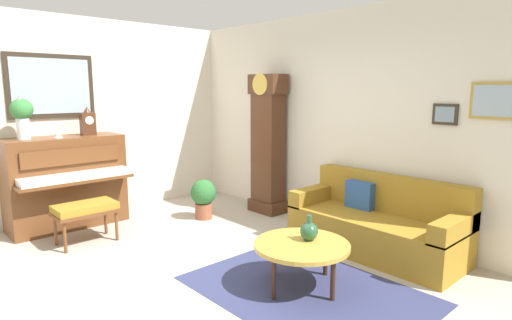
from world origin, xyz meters
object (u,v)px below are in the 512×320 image
at_px(grandfather_clock, 268,148).
at_px(green_jug, 309,231).
at_px(coffee_table, 302,246).
at_px(mantel_clock, 88,122).
at_px(piano_bench, 85,210).
at_px(potted_plant, 203,196).
at_px(teacup, 58,136).
at_px(flower_vase, 22,114).
at_px(couch, 377,224).
at_px(piano, 66,181).

xyz_separation_m(grandfather_clock, green_jug, (1.95, -1.36, -0.46)).
xyz_separation_m(coffee_table, mantel_clock, (-3.28, -0.63, 0.98)).
xyz_separation_m(piano_bench, potted_plant, (0.15, 1.59, -0.08)).
bearing_deg(teacup, grandfather_clock, 63.96).
bearing_deg(flower_vase, piano_bench, 25.66).
height_order(grandfather_clock, green_jug, grandfather_clock).
bearing_deg(flower_vase, couch, 39.64).
bearing_deg(mantel_clock, flower_vase, -90.04).
height_order(piano_bench, coffee_table, piano_bench).
bearing_deg(flower_vase, potted_plant, 64.19).
bearing_deg(piano, flower_vase, -89.79).
height_order(grandfather_clock, flower_vase, grandfather_clock).
bearing_deg(flower_vase, mantel_clock, 89.96).
height_order(piano, flower_vase, flower_vase).
distance_m(piano_bench, mantel_clock, 1.32).
xyz_separation_m(coffee_table, flower_vase, (-3.28, -1.41, 1.12)).
distance_m(couch, flower_vase, 4.41).
bearing_deg(coffee_table, couch, 90.45).
distance_m(flower_vase, teacup, 0.48).
xyz_separation_m(mantel_clock, potted_plant, (0.95, 1.19, -1.05)).
bearing_deg(green_jug, piano, -161.94).
distance_m(grandfather_clock, green_jug, 2.42).
bearing_deg(mantel_clock, green_jug, 12.68).
distance_m(grandfather_clock, couch, 2.06).
bearing_deg(potted_plant, flower_vase, -115.81).
bearing_deg(green_jug, mantel_clock, -167.32).
bearing_deg(mantel_clock, piano, -90.37).
height_order(couch, green_jug, couch).
relative_size(couch, coffee_table, 2.16).
relative_size(piano_bench, couch, 0.37).
relative_size(piano_bench, teacup, 6.03).
height_order(mantel_clock, teacup, mantel_clock).
relative_size(piano, coffee_table, 1.64).
bearing_deg(mantel_clock, teacup, -77.62).
xyz_separation_m(grandfather_clock, teacup, (-1.23, -2.51, 0.26)).
xyz_separation_m(mantel_clock, flower_vase, (-0.00, -0.79, 0.14)).
relative_size(piano, couch, 0.76).
height_order(mantel_clock, flower_vase, flower_vase).
relative_size(piano_bench, coffee_table, 0.80).
bearing_deg(piano, coffee_table, 16.30).
xyz_separation_m(couch, mantel_clock, (-3.27, -1.92, 1.06)).
relative_size(mantel_clock, flower_vase, 0.66).
bearing_deg(grandfather_clock, potted_plant, -111.95).
relative_size(coffee_table, flower_vase, 1.52).
height_order(couch, mantel_clock, mantel_clock).
relative_size(flower_vase, potted_plant, 1.04).
height_order(piano, teacup, teacup).
height_order(piano, mantel_clock, mantel_clock).
xyz_separation_m(piano, grandfather_clock, (1.32, 2.42, 0.36)).
bearing_deg(potted_plant, coffee_table, -13.55).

